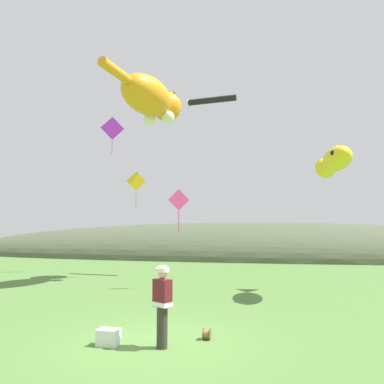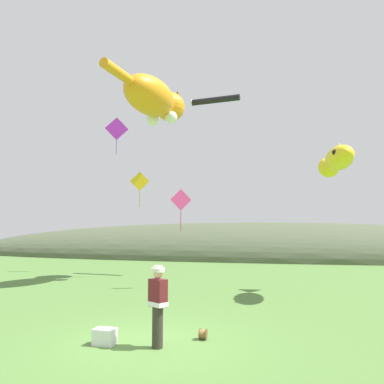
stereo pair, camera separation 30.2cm
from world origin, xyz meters
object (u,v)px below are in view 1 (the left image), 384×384
object	(u,v)px
kite_fish_windsock	(335,160)
kite_tube_streamer	(211,100)
kite_diamond_gold	(136,181)
festival_attendant	(162,303)
kite_diamond_pink	(179,200)
picnic_cooler	(108,337)
kite_spool	(207,334)
kite_giant_cat	(152,99)
kite_diamond_violet	(112,128)

from	to	relation	value
kite_fish_windsock	kite_tube_streamer	distance (m)	9.62
kite_tube_streamer	kite_diamond_gold	xyz separation A→B (m)	(-3.88, -2.03, -5.03)
festival_attendant	kite_tube_streamer	bearing A→B (deg)	94.10
festival_attendant	kite_diamond_pink	size ratio (longest dim) A/B	0.95
festival_attendant	picnic_cooler	size ratio (longest dim) A/B	3.53
kite_spool	kite_fish_windsock	world-z (taller)	kite_fish_windsock
kite_tube_streamer	picnic_cooler	bearing A→B (deg)	-91.17
kite_fish_windsock	kite_diamond_gold	distance (m)	10.46
kite_giant_cat	kite_diamond_gold	world-z (taller)	kite_giant_cat
kite_spool	kite_giant_cat	distance (m)	13.42
kite_spool	picnic_cooler	xyz separation A→B (m)	(-2.07, -0.91, 0.05)
kite_tube_streamer	kite_diamond_gold	bearing A→B (deg)	-152.34
festival_attendant	kite_diamond_violet	bearing A→B (deg)	118.54
picnic_cooler	kite_tube_streamer	world-z (taller)	kite_tube_streamer
picnic_cooler	kite_diamond_gold	world-z (taller)	kite_diamond_gold
picnic_cooler	kite_diamond_pink	world-z (taller)	kite_diamond_pink
kite_fish_windsock	kite_diamond_gold	world-z (taller)	kite_fish_windsock
festival_attendant	kite_diamond_gold	bearing A→B (deg)	113.28
festival_attendant	kite_diamond_gold	size ratio (longest dim) A/B	0.90
kite_diamond_pink	kite_giant_cat	bearing A→B (deg)	137.99
kite_diamond_pink	kite_diamond_gold	distance (m)	4.74
festival_attendant	picnic_cooler	world-z (taller)	festival_attendant
kite_spool	kite_tube_streamer	world-z (taller)	kite_tube_streamer
kite_spool	kite_giant_cat	xyz separation A→B (m)	(-4.33, 8.85, 9.11)
festival_attendant	kite_spool	xyz separation A→B (m)	(0.85, 0.84, -0.83)
picnic_cooler	kite_spool	bearing A→B (deg)	23.66
kite_fish_windsock	picnic_cooler	bearing A→B (deg)	-129.30
kite_spool	picnic_cooler	size ratio (longest dim) A/B	0.51
kite_diamond_pink	festival_attendant	bearing A→B (deg)	-78.59
kite_diamond_violet	kite_diamond_gold	distance (m)	4.85
kite_diamond_gold	picnic_cooler	bearing A→B (deg)	-72.29
kite_spool	kite_diamond_gold	distance (m)	12.88
kite_diamond_gold	festival_attendant	bearing A→B (deg)	-66.72
picnic_cooler	kite_diamond_violet	world-z (taller)	kite_diamond_violet
kite_spool	kite_diamond_pink	bearing A→B (deg)	108.95
kite_fish_windsock	kite_diamond_gold	xyz separation A→B (m)	(-9.75, 3.79, -0.11)
kite_fish_windsock	kite_diamond_violet	distance (m)	13.95
kite_fish_windsock	kite_diamond_pink	distance (m)	6.72
kite_diamond_pink	kite_fish_windsock	bearing A→B (deg)	-4.96
kite_tube_streamer	kite_diamond_violet	distance (m)	6.42
kite_giant_cat	kite_diamond_gold	xyz separation A→B (m)	(-1.35, 1.54, -4.03)
kite_spool	kite_diamond_violet	xyz separation A→B (m)	(-8.07, 12.45, 8.76)
kite_giant_cat	picnic_cooler	bearing A→B (deg)	-76.97
kite_spool	kite_tube_streamer	bearing A→B (deg)	98.24
kite_diamond_pink	kite_diamond_gold	size ratio (longest dim) A/B	0.95
picnic_cooler	kite_tube_streamer	bearing A→B (deg)	88.83
kite_diamond_violet	kite_diamond_gold	size ratio (longest dim) A/B	1.20
festival_attendant	kite_diamond_violet	size ratio (longest dim) A/B	0.75
kite_giant_cat	kite_tube_streamer	distance (m)	4.49
kite_diamond_violet	kite_giant_cat	bearing A→B (deg)	-43.83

